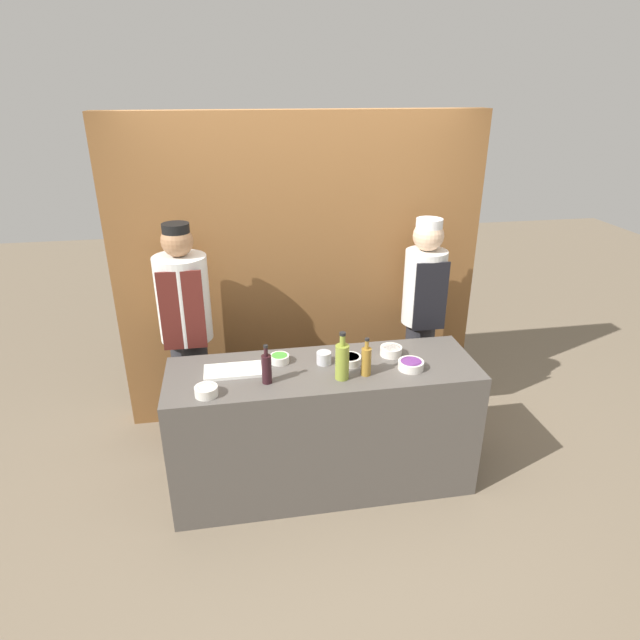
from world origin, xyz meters
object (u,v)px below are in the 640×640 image
object	(u,v)px
sauce_bowl_red	(349,360)
cup_steel	(324,358)
sauce_bowl_green	(280,358)
bottle_vinegar	(366,361)
sauce_bowl_brown	(391,350)
chef_right	(422,315)
bottle_wine	(267,368)
chef_left	(187,332)
cutting_board	(233,371)
sauce_bowl_purple	(411,365)
bottle_oil	(342,361)
sauce_bowl_white	(206,391)

from	to	relation	value
sauce_bowl_red	cup_steel	xyz separation A→B (m)	(-0.16, 0.03, 0.01)
sauce_bowl_red	sauce_bowl_green	size ratio (longest dim) A/B	1.21
bottle_vinegar	sauce_bowl_green	bearing A→B (deg)	153.75
sauce_bowl_brown	chef_right	xyz separation A→B (m)	(0.40, 0.53, 0.00)
bottle_wine	chef_left	size ratio (longest dim) A/B	0.15
cutting_board	chef_left	world-z (taller)	chef_left
sauce_bowl_purple	chef_right	bearing A→B (deg)	65.43
sauce_bowl_purple	bottle_vinegar	size ratio (longest dim) A/B	0.65
cutting_board	bottle_vinegar	bearing A→B (deg)	-11.80
cutting_board	bottle_vinegar	xyz separation A→B (m)	(0.81, -0.17, 0.09)
sauce_bowl_red	chef_right	bearing A→B (deg)	40.34
sauce_bowl_purple	chef_right	distance (m)	0.80
sauce_bowl_brown	bottle_oil	size ratio (longest dim) A/B	0.47
sauce_bowl_red	bottle_wine	world-z (taller)	bottle_wine
cutting_board	chef_right	bearing A→B (deg)	21.95
sauce_bowl_white	cup_steel	distance (m)	0.79
chef_left	chef_right	distance (m)	1.76
sauce_bowl_brown	chef_left	bearing A→B (deg)	158.79
cutting_board	bottle_vinegar	distance (m)	0.84
sauce_bowl_white	chef_right	size ratio (longest dim) A/B	0.08
sauce_bowl_brown	cutting_board	xyz separation A→B (m)	(-1.05, -0.06, -0.02)
cup_steel	chef_right	bearing A→B (deg)	33.21
bottle_oil	bottle_vinegar	bearing A→B (deg)	6.98
sauce_bowl_green	cup_steel	size ratio (longest dim) A/B	1.32
cutting_board	chef_left	distance (m)	0.66
sauce_bowl_white	bottle_oil	xyz separation A→B (m)	(0.82, 0.06, 0.09)
bottle_wine	sauce_bowl_purple	bearing A→B (deg)	0.90
bottle_wine	chef_left	world-z (taller)	chef_left
cutting_board	bottle_oil	bearing A→B (deg)	-16.04
bottle_wine	chef_right	bearing A→B (deg)	30.88
sauce_bowl_red	cutting_board	xyz separation A→B (m)	(-0.75, 0.01, -0.02)
sauce_bowl_red	chef_left	xyz separation A→B (m)	(-1.06, 0.60, 0.00)
chef_right	sauce_bowl_purple	bearing A→B (deg)	-114.57
cup_steel	chef_left	size ratio (longest dim) A/B	0.06
sauce_bowl_purple	sauce_bowl_brown	world-z (taller)	sauce_bowl_brown
sauce_bowl_brown	bottle_vinegar	bearing A→B (deg)	-135.41
bottle_vinegar	bottle_wine	size ratio (longest dim) A/B	1.00
sauce_bowl_red	cutting_board	size ratio (longest dim) A/B	0.43
cutting_board	chef_right	distance (m)	1.56
bottle_oil	sauce_bowl_green	bearing A→B (deg)	142.65
cutting_board	bottle_vinegar	size ratio (longest dim) A/B	1.43
sauce_bowl_purple	bottle_vinegar	distance (m)	0.31
bottle_vinegar	chef_left	xyz separation A→B (m)	(-1.13, 0.75, -0.07)
cutting_board	cup_steel	world-z (taller)	cup_steel
sauce_bowl_red	cutting_board	bearing A→B (deg)	179.01
cup_steel	chef_right	size ratio (longest dim) A/B	0.06
sauce_bowl_brown	bottle_vinegar	xyz separation A→B (m)	(-0.23, -0.23, 0.06)
sauce_bowl_white	chef_right	bearing A→B (deg)	27.43
sauce_bowl_green	sauce_bowl_white	xyz separation A→B (m)	(-0.46, -0.33, 0.00)
sauce_bowl_green	sauce_bowl_brown	bearing A→B (deg)	-1.90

